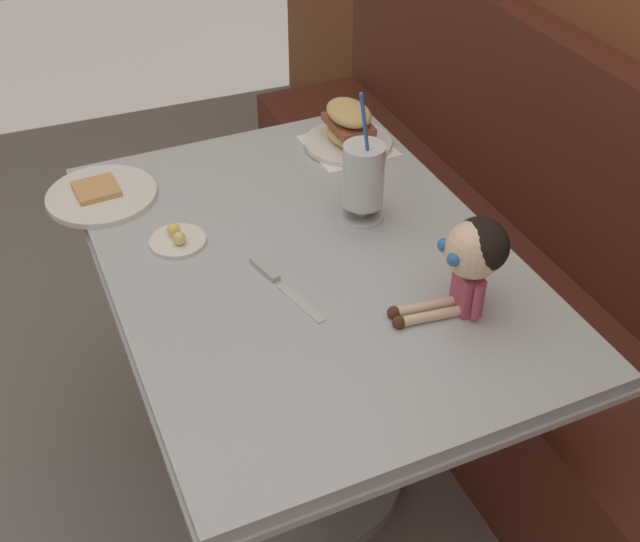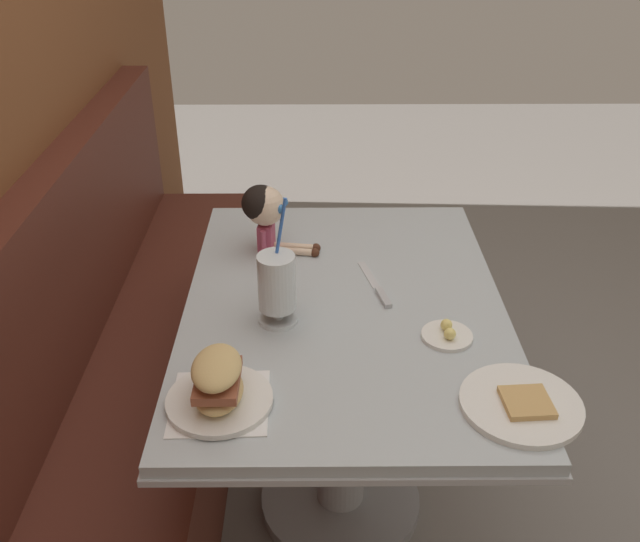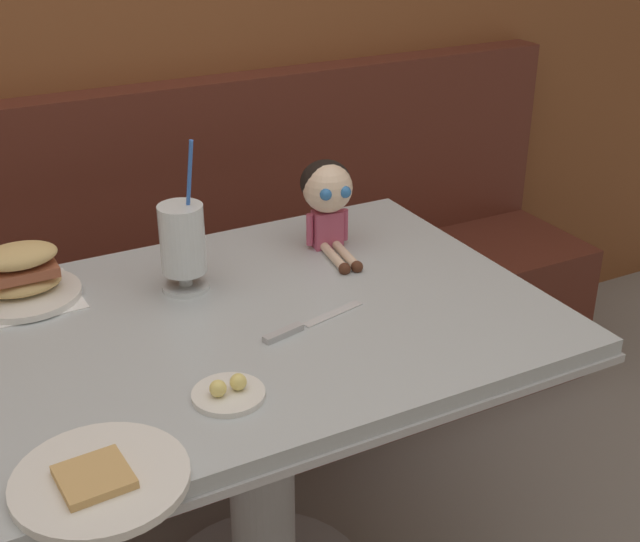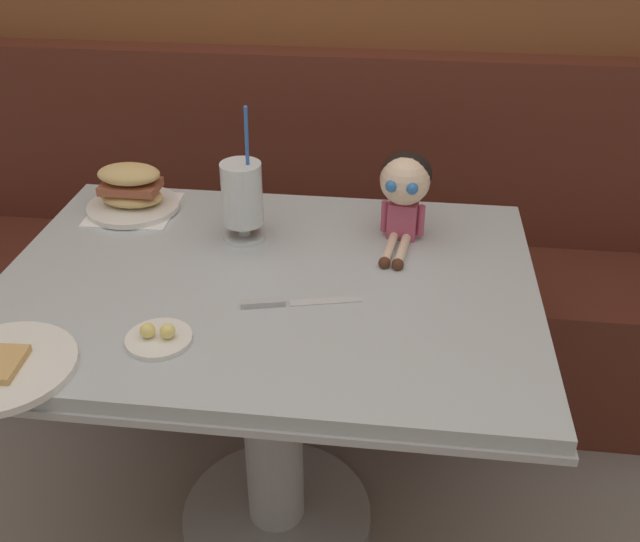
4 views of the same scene
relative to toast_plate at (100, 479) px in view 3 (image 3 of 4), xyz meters
name	(u,v)px [view 3 (image 3 of 4)]	position (x,y,z in m)	size (l,w,h in m)	color
wood_panel_wall	(106,2)	(0.39, 1.22, 0.45)	(4.40, 0.08, 2.40)	brown
booth_bench	(165,349)	(0.39, 0.97, -0.42)	(2.60, 0.48, 1.00)	#512319
diner_table	(259,400)	(0.39, 0.35, -0.21)	(1.11, 0.81, 0.74)	#B2BCC1
toast_plate	(100,479)	(0.00, 0.00, 0.00)	(0.25, 0.25, 0.03)	white
milkshake_glass	(183,244)	(0.31, 0.51, 0.09)	(0.10, 0.10, 0.31)	silver
sandwich_plate	(22,278)	(0.01, 0.62, 0.04)	(0.22, 0.22, 0.12)	white
butter_saucer	(228,392)	(0.24, 0.11, 0.00)	(0.12, 0.12, 0.04)	white
butter_knife	(297,328)	(0.44, 0.26, 0.00)	(0.23, 0.07, 0.01)	silver
seated_doll	(327,192)	(0.66, 0.56, 0.12)	(0.13, 0.22, 0.20)	#B74C6B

